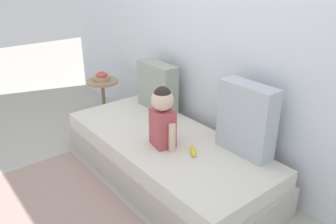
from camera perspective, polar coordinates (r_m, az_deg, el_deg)
name	(u,v)px	position (r m, az deg, el deg)	size (l,w,h in m)	color
ground_plane	(165,175)	(3.02, -0.46, -10.53)	(12.00, 12.00, 0.00)	#B2ADA3
back_wall	(219,27)	(2.92, 8.49, 13.99)	(5.20, 0.10, 2.44)	silver
couch	(165,157)	(2.92, -0.47, -7.60)	(2.00, 0.87, 0.37)	beige
throw_pillow_left	(157,86)	(3.33, -1.81, 4.36)	(0.46, 0.16, 0.46)	#99A393
throw_pillow_right	(246,119)	(2.58, 13.04, -1.22)	(0.45, 0.16, 0.55)	#B2BCC6
toddler	(163,115)	(2.62, -0.92, -0.59)	(0.29, 0.18, 0.49)	#B24C51
banana	(193,151)	(2.62, 4.23, -6.49)	(0.17, 0.04, 0.04)	yellow
side_table	(103,90)	(3.99, -10.90, 3.72)	(0.36, 0.36, 0.48)	tan
fruit_bowl	(102,77)	(3.94, -11.07, 5.82)	(0.18, 0.18, 0.10)	tan
floor_rug	(56,224)	(2.66, -18.24, -17.46)	(1.80, 1.00, 0.01)	tan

